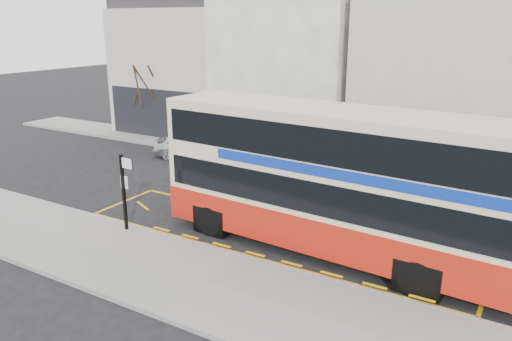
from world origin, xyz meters
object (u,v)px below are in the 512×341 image
Objects in this scene: street_tree_left at (148,73)px; car_grey at (302,161)px; double_decker_bus at (337,180)px; car_silver at (191,146)px; bus_stop_post at (125,185)px.

car_grey is at bearing -11.47° from street_tree_left.
car_grey is 0.69× the size of street_tree_left.
car_silver is (-11.17, 6.81, -1.79)m from double_decker_bus.
bus_stop_post is 15.69m from street_tree_left.
car_silver is 0.98× the size of car_grey.
double_decker_bus is 4.34× the size of bus_stop_post.
bus_stop_post reaches higher than car_grey.
double_decker_bus is at bearing 20.99° from bus_stop_post.
car_silver is 0.68× the size of street_tree_left.
double_decker_bus reaches higher than car_silver.
car_grey is at bearing 126.37° from double_decker_bus.
double_decker_bus is 13.20m from car_silver.
street_tree_left reaches higher than double_decker_bus.
car_silver is 7.09m from street_tree_left.
car_grey is (2.22, 9.62, -1.14)m from bus_stop_post.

